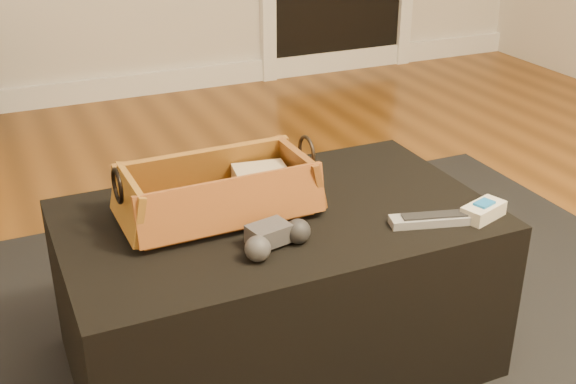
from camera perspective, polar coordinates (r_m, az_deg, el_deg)
name	(u,v)px	position (r m, az deg, el deg)	size (l,w,h in m)	color
baseboard	(122,87)	(4.00, -13.02, 8.10)	(5.00, 0.04, 0.12)	white
area_rug	(286,371)	(1.89, -0.19, -13.94)	(2.60, 2.00, 0.01)	black
ottoman	(277,289)	(1.80, -0.85, -7.67)	(1.00, 0.60, 0.42)	black
tv_remote	(212,209)	(1.66, -6.04, -1.32)	(0.24, 0.05, 0.03)	black
cloth_bundle	(260,181)	(1.74, -2.20, 0.90)	(0.13, 0.09, 0.07)	tan
wicker_basket	(218,194)	(1.67, -5.54, -0.16)	(0.46, 0.25, 0.16)	brown
game_controller	(275,237)	(1.53, -1.07, -3.60)	(0.18, 0.12, 0.06)	#3A393D
silver_remote	(435,219)	(1.67, 11.51, -2.12)	(0.21, 0.10, 0.02)	#9FA1A7
cream_gadget	(483,211)	(1.72, 15.18, -1.43)	(0.12, 0.09, 0.04)	beige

